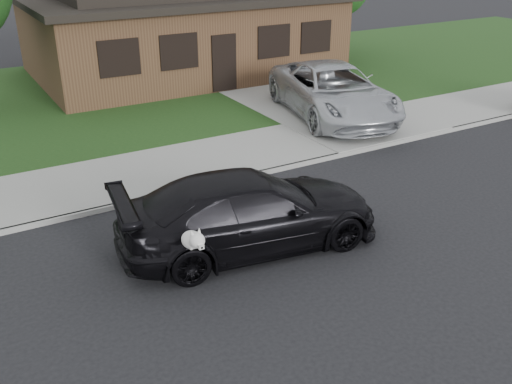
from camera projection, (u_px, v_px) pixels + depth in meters
ground at (297, 246)px, 11.56m from camera, size 120.00×120.00×0.00m
sidewalk at (194, 163)px, 15.46m from camera, size 60.00×3.00×0.12m
curb at (219, 183)px, 14.28m from camera, size 60.00×0.12×0.12m
lawn at (107, 95)px, 21.74m from camera, size 60.00×13.00×0.13m
driveway at (282, 92)px, 22.10m from camera, size 4.50×13.00×0.14m
sedan at (250, 211)px, 11.27m from camera, size 5.52×2.82×1.53m
minivan at (333, 91)px, 18.72m from camera, size 4.14×6.55×1.68m
recycling_bin at (340, 119)px, 17.21m from camera, size 0.66×0.68×0.99m
house at (181, 24)px, 24.25m from camera, size 12.60×8.60×4.65m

